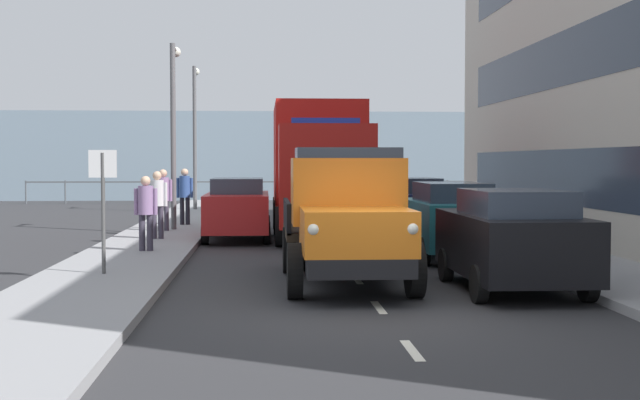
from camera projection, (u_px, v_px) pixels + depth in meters
name	position (u px, v px, depth m)	size (l,w,h in m)	color
ground_plane	(328.00, 242.00, 23.06)	(80.00, 80.00, 0.00)	#2D2D30
sidewalk_left	(497.00, 239.00, 23.36)	(2.45, 45.05, 0.15)	gray
sidewalk_right	(155.00, 241.00, 22.76)	(2.45, 45.05, 0.15)	gray
road_centreline_markings	(331.00, 246.00, 22.12)	(0.12, 40.33, 0.01)	silver
sea_horizon	(295.00, 156.00, 48.39)	(80.00, 0.80, 5.00)	gray
seawall_railing	(297.00, 186.00, 44.88)	(28.08, 0.08, 1.20)	#4C5156
truck_vintage_orange	(347.00, 219.00, 14.91)	(2.17, 5.64, 2.43)	black
lorry_cargo_red	(318.00, 165.00, 24.70)	(2.58, 8.20, 3.87)	red
car_black_kerbside_near	(512.00, 238.00, 14.38)	(1.90, 3.91, 1.72)	black
car_teal_kerbside_1	(450.00, 219.00, 19.22)	(1.78, 3.97, 1.72)	#1E6670
car_navy_kerbside_2	(409.00, 206.00, 24.65)	(1.93, 3.82, 1.72)	navy
car_red_oppositeside_0	(238.00, 208.00, 23.83)	(1.81, 4.30, 1.72)	#B21E1E
pedestrian_by_lamp	(146.00, 207.00, 19.46)	(0.53, 0.34, 1.71)	#383342
pedestrian_near_railing	(157.00, 199.00, 22.50)	(0.53, 0.34, 1.78)	#383342
pedestrian_strolling	(163.00, 194.00, 25.11)	(0.53, 0.34, 1.81)	#383342
pedestrian_couple_b	(185.00, 191.00, 27.52)	(0.53, 0.34, 1.81)	black
lamp_post_promenade	(174.00, 117.00, 25.74)	(0.32, 1.14, 5.58)	#59595B
lamp_post_far	(195.00, 124.00, 36.42)	(0.32, 1.14, 6.09)	#59595B
street_sign	(103.00, 190.00, 15.47)	(0.50, 0.07, 2.25)	#4C4C4C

